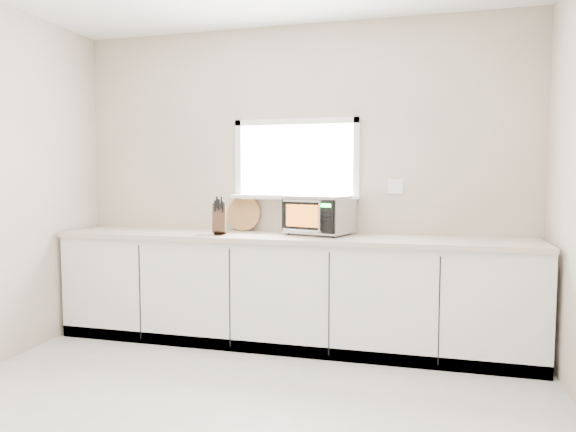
% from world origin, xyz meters
% --- Properties ---
extents(back_wall, '(4.00, 0.17, 2.70)m').
position_xyz_m(back_wall, '(0.00, 2.00, 1.36)').
color(back_wall, beige).
rests_on(back_wall, ground).
extents(cabinets, '(3.92, 0.60, 0.88)m').
position_xyz_m(cabinets, '(0.00, 1.70, 0.44)').
color(cabinets, white).
rests_on(cabinets, ground).
extents(countertop, '(3.92, 0.64, 0.04)m').
position_xyz_m(countertop, '(0.00, 1.69, 0.90)').
color(countertop, beige).
rests_on(countertop, cabinets).
extents(microwave, '(0.59, 0.52, 0.32)m').
position_xyz_m(microwave, '(0.24, 1.82, 1.09)').
color(microwave, black).
rests_on(microwave, countertop).
extents(knife_block, '(0.17, 0.24, 0.32)m').
position_xyz_m(knife_block, '(-0.56, 1.60, 1.06)').
color(knife_block, '#473119').
rests_on(knife_block, countertop).
extents(cutting_board, '(0.31, 0.07, 0.31)m').
position_xyz_m(cutting_board, '(-0.47, 1.94, 1.07)').
color(cutting_board, '#AE8743').
rests_on(cutting_board, countertop).
extents(coffee_grinder, '(0.15, 0.15, 0.21)m').
position_xyz_m(coffee_grinder, '(0.21, 1.77, 1.03)').
color(coffee_grinder, '#B7BABF').
rests_on(coffee_grinder, countertop).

